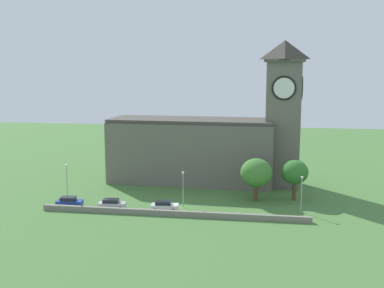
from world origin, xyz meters
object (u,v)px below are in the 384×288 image
object	(u,v)px
car_silver	(112,204)
streetlamp_central	(302,188)
car_blue	(69,202)
streetlamp_west_end	(67,177)
church	(210,143)
streetlamp_west_mid	(183,183)
tree_churchyard	(256,173)
tree_riverside_west	(295,172)
car_white	(164,206)

from	to	relation	value
car_silver	streetlamp_central	distance (m)	31.32
car_blue	streetlamp_west_end	bearing A→B (deg)	118.66
streetlamp_central	church	bearing A→B (deg)	133.43
car_silver	streetlamp_west_mid	distance (m)	12.37
church	car_silver	bearing A→B (deg)	-123.86
streetlamp_west_end	streetlamp_central	world-z (taller)	streetlamp_west_end
streetlamp_central	streetlamp_west_mid	bearing A→B (deg)	-179.07
tree_churchyard	streetlamp_west_mid	bearing A→B (deg)	-154.56
streetlamp_west_end	tree_churchyard	xyz separation A→B (m)	(32.62, 5.48, 0.62)
car_silver	car_blue	bearing A→B (deg)	-179.77
streetlamp_west_mid	tree_churchyard	world-z (taller)	tree_churchyard
church	car_silver	distance (m)	26.11
car_silver	streetlamp_central	xyz separation A→B (m)	(31.03, 2.77, 3.29)
streetlamp_west_end	streetlamp_west_mid	distance (m)	20.61
car_blue	tree_riverside_west	xyz separation A→B (m)	(37.80, 9.71, 4.23)
tree_riverside_west	tree_churchyard	xyz separation A→B (m)	(-6.67, -1.50, -0.01)
car_white	tree_churchyard	xyz separation A→B (m)	(14.76, 7.92, 4.25)
church	car_white	xyz separation A→B (m)	(-5.07, -20.55, -7.33)
streetlamp_west_end	streetlamp_central	xyz separation A→B (m)	(40.00, 0.08, -0.35)
car_blue	streetlamp_west_mid	size ratio (longest dim) A/B	0.72
car_white	streetlamp_west_end	size ratio (longest dim) A/B	0.70
car_blue	streetlamp_central	bearing A→B (deg)	4.16
tree_churchyard	tree_riverside_west	bearing A→B (deg)	12.71
streetlamp_central	tree_riverside_west	world-z (taller)	tree_riverside_west
streetlamp_west_end	tree_riverside_west	size ratio (longest dim) A/B	0.91
car_blue	car_silver	bearing A→B (deg)	0.23
streetlamp_west_mid	streetlamp_central	world-z (taller)	streetlamp_west_mid
car_blue	tree_churchyard	size ratio (longest dim) A/B	0.59
streetlamp_west_mid	tree_riverside_west	world-z (taller)	tree_riverside_west
tree_riverside_west	streetlamp_west_mid	bearing A→B (deg)	-158.87
church	streetlamp_west_mid	bearing A→B (deg)	-97.22
car_white	streetlamp_west_end	world-z (taller)	streetlamp_west_end
streetlamp_central	streetlamp_west_end	bearing A→B (deg)	-179.88
streetlamp_west_end	church	bearing A→B (deg)	38.30
church	car_blue	distance (m)	30.78
car_blue	car_silver	size ratio (longest dim) A/B	0.96
car_blue	tree_churchyard	world-z (taller)	tree_churchyard
church	car_white	distance (m)	22.40
car_blue	car_white	world-z (taller)	car_blue
church	tree_riverside_west	distance (m)	20.02
car_silver	streetlamp_west_end	size ratio (longest dim) A/B	0.71
church	streetlamp_west_end	distance (m)	29.45
car_blue	church	bearing A→B (deg)	44.18
church	streetlamp_west_mid	xyz separation A→B (m)	(-2.32, -18.34, -3.95)
tree_riverside_west	tree_churchyard	world-z (taller)	tree_churchyard
church	tree_churchyard	distance (m)	16.22
car_white	streetlamp_west_mid	distance (m)	4.89
church	streetlamp_central	world-z (taller)	church
car_white	tree_riverside_west	bearing A→B (deg)	23.74
car_silver	streetlamp_west_mid	bearing A→B (deg)	11.94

